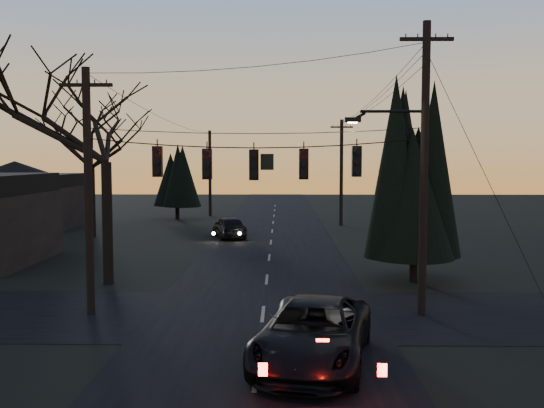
{
  "coord_description": "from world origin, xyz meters",
  "views": [
    {
      "loc": [
        0.6,
        -10.68,
        5.42
      ],
      "look_at": [
        0.33,
        8.95,
        3.93
      ],
      "focal_mm": 40.0,
      "sensor_mm": 36.0,
      "label": 1
    }
  ],
  "objects_px": {
    "evergreen_right": "(415,177)",
    "suv_near": "(313,334)",
    "utility_pole_far_r": "(341,225)",
    "bare_tree_left": "(105,112)",
    "utility_pole_far_l": "(210,216)",
    "sedan_oncoming_a": "(229,227)",
    "utility_pole_right": "(421,315)",
    "utility_pole_left": "(91,314)"
  },
  "relations": [
    {
      "from": "utility_pole_left",
      "to": "bare_tree_left",
      "type": "xyz_separation_m",
      "value": [
        -0.8,
        4.97,
        7.35
      ]
    },
    {
      "from": "utility_pole_far_l",
      "to": "utility_pole_far_r",
      "type": "bearing_deg",
      "value": -34.82
    },
    {
      "from": "utility_pole_left",
      "to": "bare_tree_left",
      "type": "relative_size",
      "value": 0.81
    },
    {
      "from": "utility_pole_left",
      "to": "utility_pole_far_l",
      "type": "bearing_deg",
      "value": 90.0
    },
    {
      "from": "utility_pole_far_l",
      "to": "bare_tree_left",
      "type": "xyz_separation_m",
      "value": [
        -0.8,
        -31.03,
        7.35
      ]
    },
    {
      "from": "utility_pole_far_l",
      "to": "evergreen_right",
      "type": "bearing_deg",
      "value": -67.66
    },
    {
      "from": "sedan_oncoming_a",
      "to": "utility_pole_far_l",
      "type": "bearing_deg",
      "value": -94.57
    },
    {
      "from": "utility_pole_far_l",
      "to": "evergreen_right",
      "type": "height_order",
      "value": "evergreen_right"
    },
    {
      "from": "sedan_oncoming_a",
      "to": "utility_pole_right",
      "type": "bearing_deg",
      "value": 96.74
    },
    {
      "from": "utility_pole_right",
      "to": "utility_pole_far_l",
      "type": "bearing_deg",
      "value": 107.72
    },
    {
      "from": "evergreen_right",
      "to": "suv_near",
      "type": "xyz_separation_m",
      "value": [
        -4.98,
        -10.75,
        -3.78
      ]
    },
    {
      "from": "suv_near",
      "to": "sedan_oncoming_a",
      "type": "relative_size",
      "value": 1.33
    },
    {
      "from": "utility_pole_left",
      "to": "evergreen_right",
      "type": "height_order",
      "value": "evergreen_right"
    },
    {
      "from": "utility_pole_far_r",
      "to": "utility_pole_right",
      "type": "bearing_deg",
      "value": -90.0
    },
    {
      "from": "bare_tree_left",
      "to": "suv_near",
      "type": "bearing_deg",
      "value": -50.47
    },
    {
      "from": "utility_pole_left",
      "to": "sedan_oncoming_a",
      "type": "height_order",
      "value": "utility_pole_left"
    },
    {
      "from": "evergreen_right",
      "to": "utility_pole_right",
      "type": "bearing_deg",
      "value": -99.55
    },
    {
      "from": "utility_pole_far_r",
      "to": "sedan_oncoming_a",
      "type": "distance_m",
      "value": 11.49
    },
    {
      "from": "utility_pole_far_r",
      "to": "suv_near",
      "type": "height_order",
      "value": "utility_pole_far_r"
    },
    {
      "from": "utility_pole_far_r",
      "to": "sedan_oncoming_a",
      "type": "height_order",
      "value": "utility_pole_far_r"
    },
    {
      "from": "utility_pole_far_r",
      "to": "sedan_oncoming_a",
      "type": "relative_size",
      "value": 1.93
    },
    {
      "from": "utility_pole_left",
      "to": "utility_pole_far_r",
      "type": "xyz_separation_m",
      "value": [
        11.5,
        28.0,
        0.0
      ]
    },
    {
      "from": "utility_pole_left",
      "to": "utility_pole_far_l",
      "type": "xyz_separation_m",
      "value": [
        0.0,
        36.0,
        0.0
      ]
    },
    {
      "from": "utility_pole_right",
      "to": "utility_pole_left",
      "type": "bearing_deg",
      "value": 180.0
    },
    {
      "from": "utility_pole_right",
      "to": "sedan_oncoming_a",
      "type": "distance_m",
      "value": 21.83
    },
    {
      "from": "bare_tree_left",
      "to": "utility_pole_left",
      "type": "bearing_deg",
      "value": -80.86
    },
    {
      "from": "utility_pole_right",
      "to": "bare_tree_left",
      "type": "xyz_separation_m",
      "value": [
        -12.3,
        4.97,
        7.35
      ]
    },
    {
      "from": "utility_pole_far_l",
      "to": "sedan_oncoming_a",
      "type": "distance_m",
      "value": 16.17
    },
    {
      "from": "bare_tree_left",
      "to": "evergreen_right",
      "type": "height_order",
      "value": "bare_tree_left"
    },
    {
      "from": "bare_tree_left",
      "to": "suv_near",
      "type": "height_order",
      "value": "bare_tree_left"
    },
    {
      "from": "utility_pole_far_r",
      "to": "utility_pole_left",
      "type": "bearing_deg",
      "value": -112.33
    },
    {
      "from": "evergreen_right",
      "to": "suv_near",
      "type": "height_order",
      "value": "evergreen_right"
    },
    {
      "from": "utility_pole_right",
      "to": "sedan_oncoming_a",
      "type": "relative_size",
      "value": 2.27
    },
    {
      "from": "evergreen_right",
      "to": "sedan_oncoming_a",
      "type": "distance_m",
      "value": 17.63
    },
    {
      "from": "bare_tree_left",
      "to": "sedan_oncoming_a",
      "type": "xyz_separation_m",
      "value": [
        3.94,
        15.19,
        -6.6
      ]
    },
    {
      "from": "utility_pole_right",
      "to": "suv_near",
      "type": "bearing_deg",
      "value": -128.44
    },
    {
      "from": "utility_pole_right",
      "to": "utility_pole_far_l",
      "type": "height_order",
      "value": "utility_pole_right"
    },
    {
      "from": "evergreen_right",
      "to": "sedan_oncoming_a",
      "type": "height_order",
      "value": "evergreen_right"
    },
    {
      "from": "sedan_oncoming_a",
      "to": "suv_near",
      "type": "bearing_deg",
      "value": 83.97
    },
    {
      "from": "utility_pole_right",
      "to": "utility_pole_far_r",
      "type": "relative_size",
      "value": 1.18
    },
    {
      "from": "utility_pole_far_l",
      "to": "suv_near",
      "type": "xyz_separation_m",
      "value": [
        7.48,
        -41.07,
        0.81
      ]
    },
    {
      "from": "evergreen_right",
      "to": "sedan_oncoming_a",
      "type": "relative_size",
      "value": 1.82
    }
  ]
}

